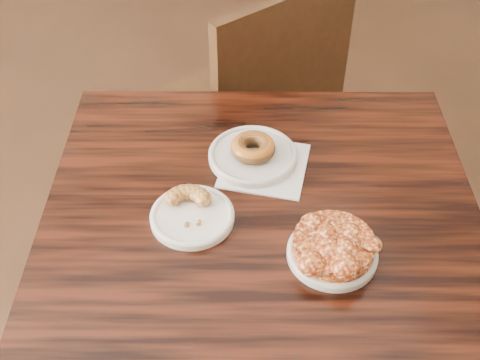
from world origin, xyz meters
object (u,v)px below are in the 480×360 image
object	(u,v)px
cafe_table	(258,335)
cruller_fragment	(192,209)
glazed_donut	(253,148)
apple_fritter	(334,243)
chair_far	(236,110)

from	to	relation	value
cafe_table	cruller_fragment	xyz separation A→B (m)	(-0.12, 0.04, 0.40)
glazed_donut	apple_fritter	distance (m)	0.28
cafe_table	glazed_donut	xyz separation A→B (m)	(0.04, 0.16, 0.41)
chair_far	cruller_fragment	distance (m)	0.79
chair_far	glazed_donut	world-z (taller)	chair_far
cafe_table	chair_far	world-z (taller)	chair_far
cafe_table	cruller_fragment	distance (m)	0.42
glazed_donut	apple_fritter	size ratio (longest dim) A/B	0.48
glazed_donut	apple_fritter	xyz separation A→B (m)	(0.05, -0.27, 0.00)
glazed_donut	chair_far	bearing A→B (deg)	76.06
cafe_table	chair_far	size ratio (longest dim) A/B	0.88
apple_fritter	cruller_fragment	size ratio (longest dim) A/B	1.73
apple_fritter	cruller_fragment	xyz separation A→B (m)	(-0.20, 0.15, -0.01)
chair_far	apple_fritter	world-z (taller)	chair_far
cafe_table	chair_far	xyz separation A→B (m)	(0.17, 0.71, 0.08)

